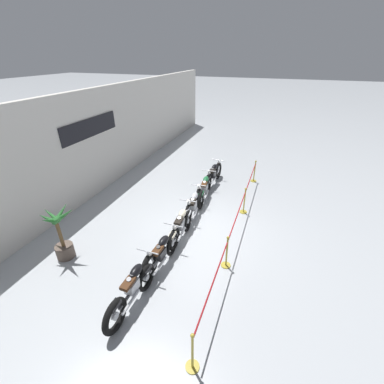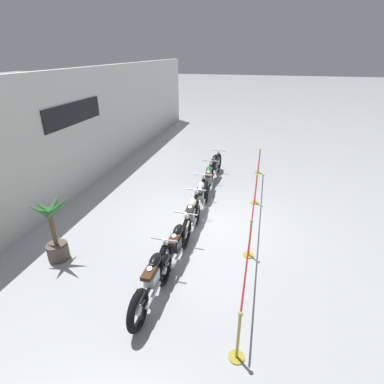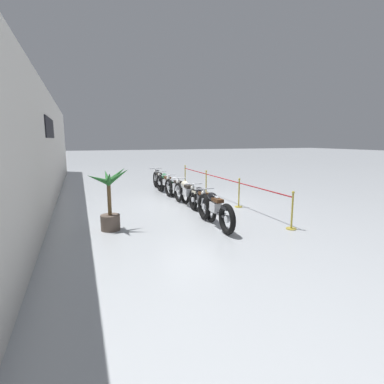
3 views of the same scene
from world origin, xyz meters
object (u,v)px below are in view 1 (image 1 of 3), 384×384
at_px(motorcycle_silver_3, 193,206).
at_px(stanchion_far_right, 254,174).
at_px(potted_palm_left_of_row, 61,236).
at_px(motorcycle_black_1, 161,254).
at_px(motorcycle_black_5, 213,175).
at_px(stanchion_mid_left, 226,256).
at_px(motorcycle_black_0, 134,286).
at_px(motorcycle_cream_2, 181,225).
at_px(motorcycle_green_4, 205,188).
at_px(stanchion_mid_right, 244,204).
at_px(stanchion_far_left, 228,243).

xyz_separation_m(motorcycle_silver_3, stanchion_far_right, (3.79, -1.70, -0.12)).
bearing_deg(motorcycle_silver_3, potted_palm_left_of_row, 138.47).
height_order(motorcycle_black_1, motorcycle_black_5, motorcycle_black_5).
height_order(potted_palm_left_of_row, stanchion_mid_left, potted_palm_left_of_row).
height_order(motorcycle_black_0, stanchion_mid_left, stanchion_mid_left).
height_order(motorcycle_cream_2, motorcycle_green_4, motorcycle_cream_2).
bearing_deg(motorcycle_black_1, motorcycle_green_4, -0.03).
distance_m(motorcycle_silver_3, stanchion_mid_right, 1.95).
bearing_deg(stanchion_mid_right, motorcycle_cream_2, 141.87).
bearing_deg(stanchion_far_left, stanchion_mid_right, 0.00).
relative_size(motorcycle_black_1, motorcycle_silver_3, 0.98).
xyz_separation_m(motorcycle_silver_3, motorcycle_black_5, (2.79, 0.03, 0.01)).
relative_size(potted_palm_left_of_row, stanchion_far_left, 0.20).
height_order(motorcycle_black_5, stanchion_mid_left, stanchion_mid_left).
height_order(motorcycle_green_4, motorcycle_black_5, motorcycle_black_5).
bearing_deg(motorcycle_black_1, potted_palm_left_of_row, 101.72).
bearing_deg(stanchion_far_right, stanchion_mid_left, 180.00).
xyz_separation_m(motorcycle_cream_2, stanchion_far_left, (-0.68, -1.70, 0.24)).
bearing_deg(stanchion_mid_left, potted_palm_left_of_row, 104.89).
xyz_separation_m(stanchion_far_left, stanchion_mid_left, (-0.13, 0.00, -0.36)).
bearing_deg(motorcycle_green_4, stanchion_mid_left, -154.02).
distance_m(motorcycle_black_5, potted_palm_left_of_row, 6.71).
relative_size(motorcycle_silver_3, potted_palm_left_of_row, 1.39).
relative_size(stanchion_mid_right, stanchion_far_right, 1.00).
relative_size(motorcycle_black_0, motorcycle_black_1, 0.99).
bearing_deg(motorcycle_silver_3, motorcycle_cream_2, -179.98).
bearing_deg(stanchion_mid_right, motorcycle_black_1, 154.49).
height_order(motorcycle_black_5, stanchion_far_left, stanchion_far_left).
height_order(motorcycle_black_1, stanchion_far_left, stanchion_far_left).
distance_m(motorcycle_silver_3, stanchion_mid_left, 2.67).
bearing_deg(motorcycle_black_1, stanchion_mid_left, -70.01).
relative_size(stanchion_far_left, stanchion_mid_right, 8.35).
relative_size(motorcycle_black_5, stanchion_mid_right, 2.20).
height_order(motorcycle_black_0, motorcycle_black_1, motorcycle_black_0).
distance_m(motorcycle_black_0, motorcycle_black_1, 1.28).
distance_m(stanchion_mid_left, stanchion_mid_right, 2.98).
height_order(motorcycle_black_0, motorcycle_cream_2, motorcycle_black_0).
relative_size(motorcycle_cream_2, motorcycle_silver_3, 1.01).
distance_m(stanchion_mid_right, stanchion_far_right, 2.86).
bearing_deg(stanchion_mid_right, motorcycle_green_4, 72.36).
bearing_deg(motorcycle_silver_3, motorcycle_black_1, 179.65).
bearing_deg(stanchion_far_left, potted_palm_left_of_row, 106.39).
height_order(potted_palm_left_of_row, stanchion_far_left, potted_palm_left_of_row).
xyz_separation_m(motorcycle_black_0, motorcycle_green_4, (5.43, -0.12, -0.02)).
distance_m(motorcycle_black_5, stanchion_mid_right, 2.54).
relative_size(motorcycle_silver_3, motorcycle_black_5, 1.04).
height_order(stanchion_mid_left, stanchion_mid_right, same).
distance_m(motorcycle_cream_2, potted_palm_left_of_row, 3.55).
bearing_deg(stanchion_far_right, stanchion_far_left, 180.00).
height_order(motorcycle_silver_3, stanchion_mid_right, stanchion_mid_right).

